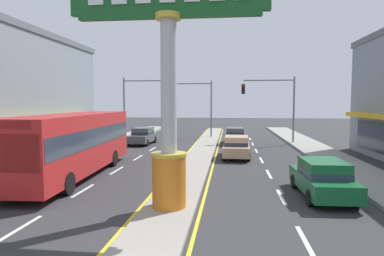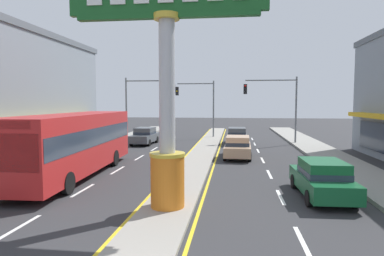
{
  "view_description": "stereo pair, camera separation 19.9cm",
  "coord_description": "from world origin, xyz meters",
  "px_view_note": "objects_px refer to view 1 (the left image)",
  "views": [
    {
      "loc": [
        2.13,
        -4.53,
        3.85
      ],
      "look_at": [
        0.27,
        11.72,
        2.6
      ],
      "focal_mm": 31.26,
      "sensor_mm": 36.0,
      "label": 1
    },
    {
      "loc": [
        2.33,
        -4.51,
        3.85
      ],
      "look_at": [
        0.27,
        11.72,
        2.6
      ],
      "focal_mm": 31.26,
      "sensor_mm": 36.0,
      "label": 2
    }
  ],
  "objects_px": {
    "traffic_light_right_side": "(274,98)",
    "sedan_far_right_lane": "(236,147)",
    "sedan_near_left_lane": "(143,136)",
    "sedan_near_right_lane": "(323,178)",
    "district_sign": "(169,82)",
    "bus_mid_left_lane": "(74,141)",
    "traffic_light_left_side": "(142,98)",
    "sedan_far_left_oncoming": "(235,136)",
    "traffic_light_median_far": "(197,99)"
  },
  "relations": [
    {
      "from": "district_sign",
      "to": "traffic_light_left_side",
      "type": "relative_size",
      "value": 1.35
    },
    {
      "from": "sedan_near_right_lane",
      "to": "sedan_near_left_lane",
      "type": "distance_m",
      "value": 19.95
    },
    {
      "from": "traffic_light_right_side",
      "to": "sedan_near_left_lane",
      "type": "relative_size",
      "value": 1.43
    },
    {
      "from": "traffic_light_right_side",
      "to": "sedan_far_left_oncoming",
      "type": "distance_m",
      "value": 5.0
    },
    {
      "from": "traffic_light_median_far",
      "to": "bus_mid_left_lane",
      "type": "xyz_separation_m",
      "value": [
        -4.48,
        -19.77,
        -2.33
      ]
    },
    {
      "from": "district_sign",
      "to": "traffic_light_median_far",
      "type": "xyz_separation_m",
      "value": [
        -1.41,
        24.68,
        -0.38
      ]
    },
    {
      "from": "traffic_light_right_side",
      "to": "traffic_light_median_far",
      "type": "relative_size",
      "value": 1.0
    },
    {
      "from": "traffic_light_right_side",
      "to": "sedan_near_right_lane",
      "type": "xyz_separation_m",
      "value": [
        -0.28,
        -17.64,
        -3.46
      ]
    },
    {
      "from": "traffic_light_median_far",
      "to": "bus_mid_left_lane",
      "type": "height_order",
      "value": "traffic_light_median_far"
    },
    {
      "from": "sedan_near_right_lane",
      "to": "district_sign",
      "type": "bearing_deg",
      "value": -157.99
    },
    {
      "from": "traffic_light_right_side",
      "to": "sedan_far_left_oncoming",
      "type": "bearing_deg",
      "value": -173.86
    },
    {
      "from": "district_sign",
      "to": "sedan_far_left_oncoming",
      "type": "bearing_deg",
      "value": 82.49
    },
    {
      "from": "sedan_near_right_lane",
      "to": "sedan_far_left_oncoming",
      "type": "relative_size",
      "value": 1.01
    },
    {
      "from": "traffic_light_right_side",
      "to": "bus_mid_left_lane",
      "type": "xyz_separation_m",
      "value": [
        -12.06,
        -15.12,
        -2.38
      ]
    },
    {
      "from": "sedan_far_right_lane",
      "to": "bus_mid_left_lane",
      "type": "height_order",
      "value": "bus_mid_left_lane"
    },
    {
      "from": "traffic_light_right_side",
      "to": "sedan_far_left_oncoming",
      "type": "xyz_separation_m",
      "value": [
        -3.59,
        -0.39,
        -3.46
      ]
    },
    {
      "from": "sedan_near_left_lane",
      "to": "sedan_near_right_lane",
      "type": "bearing_deg",
      "value": -53.81
    },
    {
      "from": "traffic_light_median_far",
      "to": "sedan_far_left_oncoming",
      "type": "xyz_separation_m",
      "value": [
        4.0,
        -5.04,
        -3.41
      ]
    },
    {
      "from": "traffic_light_left_side",
      "to": "sedan_far_left_oncoming",
      "type": "distance_m",
      "value": 9.42
    },
    {
      "from": "sedan_near_right_lane",
      "to": "sedan_far_right_lane",
      "type": "relative_size",
      "value": 1.0
    },
    {
      "from": "traffic_light_left_side",
      "to": "traffic_light_median_far",
      "type": "xyz_separation_m",
      "value": [
        4.77,
        5.24,
        -0.05
      ]
    },
    {
      "from": "sedan_near_right_lane",
      "to": "sedan_far_right_lane",
      "type": "xyz_separation_m",
      "value": [
        -3.3,
        9.37,
        0.0
      ]
    },
    {
      "from": "district_sign",
      "to": "traffic_light_left_side",
      "type": "distance_m",
      "value": 20.4
    },
    {
      "from": "sedan_near_right_lane",
      "to": "sedan_far_left_oncoming",
      "type": "xyz_separation_m",
      "value": [
        -3.3,
        17.25,
        0.0
      ]
    },
    {
      "from": "sedan_near_right_lane",
      "to": "sedan_near_left_lane",
      "type": "xyz_separation_m",
      "value": [
        -11.78,
        16.1,
        0.0
      ]
    },
    {
      "from": "district_sign",
      "to": "sedan_far_left_oncoming",
      "type": "distance_m",
      "value": 20.16
    },
    {
      "from": "traffic_light_right_side",
      "to": "sedan_far_right_lane",
      "type": "xyz_separation_m",
      "value": [
        -3.59,
        -8.27,
        -3.46
      ]
    },
    {
      "from": "sedan_far_right_lane",
      "to": "traffic_light_median_far",
      "type": "bearing_deg",
      "value": 107.18
    },
    {
      "from": "traffic_light_median_far",
      "to": "sedan_far_left_oncoming",
      "type": "height_order",
      "value": "traffic_light_median_far"
    },
    {
      "from": "traffic_light_left_side",
      "to": "sedan_far_left_oncoming",
      "type": "bearing_deg",
      "value": 1.29
    },
    {
      "from": "district_sign",
      "to": "sedan_far_right_lane",
      "type": "distance_m",
      "value": 12.61
    },
    {
      "from": "traffic_light_left_side",
      "to": "bus_mid_left_lane",
      "type": "bearing_deg",
      "value": -88.87
    },
    {
      "from": "sedan_far_left_oncoming",
      "to": "traffic_light_left_side",
      "type": "bearing_deg",
      "value": -178.71
    },
    {
      "from": "sedan_far_right_lane",
      "to": "traffic_light_left_side",
      "type": "bearing_deg",
      "value": 138.74
    },
    {
      "from": "traffic_light_right_side",
      "to": "traffic_light_median_far",
      "type": "height_order",
      "value": "same"
    },
    {
      "from": "district_sign",
      "to": "sedan_near_left_lane",
      "type": "distance_m",
      "value": 19.77
    },
    {
      "from": "sedan_far_right_lane",
      "to": "sedan_far_left_oncoming",
      "type": "xyz_separation_m",
      "value": [
        0.0,
        7.88,
        0.0
      ]
    },
    {
      "from": "sedan_near_left_lane",
      "to": "sedan_far_left_oncoming",
      "type": "relative_size",
      "value": 1.01
    },
    {
      "from": "traffic_light_right_side",
      "to": "sedan_near_right_lane",
      "type": "distance_m",
      "value": 17.98
    },
    {
      "from": "district_sign",
      "to": "bus_mid_left_lane",
      "type": "xyz_separation_m",
      "value": [
        -5.89,
        4.9,
        -2.71
      ]
    },
    {
      "from": "sedan_near_right_lane",
      "to": "sedan_near_left_lane",
      "type": "bearing_deg",
      "value": 126.19
    },
    {
      "from": "traffic_light_left_side",
      "to": "sedan_far_right_lane",
      "type": "height_order",
      "value": "traffic_light_left_side"
    },
    {
      "from": "traffic_light_right_side",
      "to": "bus_mid_left_lane",
      "type": "relative_size",
      "value": 0.55
    },
    {
      "from": "sedan_near_right_lane",
      "to": "sedan_far_left_oncoming",
      "type": "height_order",
      "value": "same"
    },
    {
      "from": "sedan_far_right_lane",
      "to": "sedan_far_left_oncoming",
      "type": "distance_m",
      "value": 7.88
    },
    {
      "from": "traffic_light_right_side",
      "to": "sedan_near_left_lane",
      "type": "height_order",
      "value": "traffic_light_right_side"
    },
    {
      "from": "traffic_light_right_side",
      "to": "sedan_near_left_lane",
      "type": "xyz_separation_m",
      "value": [
        -12.06,
        -1.54,
        -3.46
      ]
    },
    {
      "from": "traffic_light_left_side",
      "to": "sedan_near_right_lane",
      "type": "xyz_separation_m",
      "value": [
        12.07,
        -17.06,
        -3.46
      ]
    },
    {
      "from": "traffic_light_left_side",
      "to": "sedan_far_left_oncoming",
      "type": "xyz_separation_m",
      "value": [
        8.76,
        0.2,
        -3.46
      ]
    },
    {
      "from": "sedan_far_right_lane",
      "to": "sedan_near_left_lane",
      "type": "height_order",
      "value": "same"
    }
  ]
}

